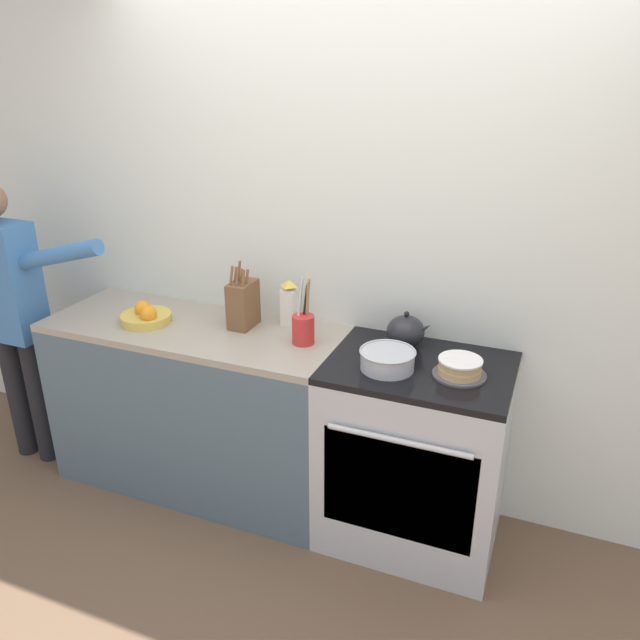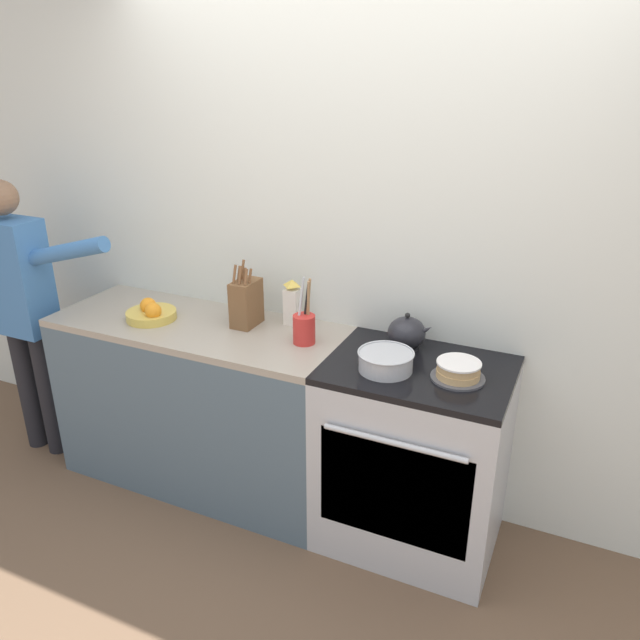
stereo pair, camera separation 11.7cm
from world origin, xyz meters
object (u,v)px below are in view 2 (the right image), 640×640
object	(u,v)px
stove_range	(413,456)
tea_kettle	(407,333)
utensil_crock	(304,327)
layer_cake	(458,371)
knife_block	(246,302)
person_baker	(21,299)
fruit_bowl	(151,313)
mixing_bowl	(386,361)
milk_carton	(292,303)

from	to	relation	value
stove_range	tea_kettle	size ratio (longest dim) A/B	4.33
tea_kettle	utensil_crock	world-z (taller)	utensil_crock
layer_cake	knife_block	bearing A→B (deg)	173.16
tea_kettle	person_baker	size ratio (longest dim) A/B	0.13
stove_range	layer_cake	xyz separation A→B (m)	(0.17, -0.03, 0.49)
utensil_crock	fruit_bowl	bearing A→B (deg)	-175.14
stove_range	fruit_bowl	distance (m)	1.46
tea_kettle	utensil_crock	xyz separation A→B (m)	(-0.45, -0.15, 0.01)
tea_kettle	mixing_bowl	world-z (taller)	tea_kettle
layer_cake	person_baker	bearing A→B (deg)	-176.85
person_baker	stove_range	bearing A→B (deg)	-5.98
layer_cake	utensil_crock	distance (m)	0.73
stove_range	fruit_bowl	bearing A→B (deg)	-177.99
utensil_crock	tea_kettle	bearing A→B (deg)	18.18
tea_kettle	mixing_bowl	bearing A→B (deg)	-92.84
fruit_bowl	layer_cake	bearing A→B (deg)	0.50
utensil_crock	layer_cake	bearing A→B (deg)	-4.44
knife_block	fruit_bowl	world-z (taller)	knife_block
mixing_bowl	knife_block	world-z (taller)	knife_block
fruit_bowl	person_baker	distance (m)	0.78
layer_cake	fruit_bowl	bearing A→B (deg)	-179.50
stove_range	knife_block	xyz separation A→B (m)	(-0.91, 0.09, 0.57)
fruit_bowl	person_baker	xyz separation A→B (m)	(-0.78, -0.11, -0.01)
tea_kettle	person_baker	distance (m)	2.07
milk_carton	person_baker	world-z (taller)	person_baker
knife_block	fruit_bowl	distance (m)	0.50
layer_cake	tea_kettle	world-z (taller)	tea_kettle
fruit_bowl	person_baker	size ratio (longest dim) A/B	0.16
stove_range	utensil_crock	world-z (taller)	utensil_crock
mixing_bowl	milk_carton	size ratio (longest dim) A/B	1.04
layer_cake	tea_kettle	bearing A→B (deg)	144.42
mixing_bowl	milk_carton	bearing A→B (deg)	154.05
stove_range	milk_carton	bearing A→B (deg)	164.26
mixing_bowl	person_baker	xyz separation A→B (m)	(-2.03, -0.08, -0.02)
layer_cake	person_baker	world-z (taller)	person_baker
utensil_crock	person_baker	bearing A→B (deg)	-173.42
mixing_bowl	utensil_crock	xyz separation A→B (m)	(-0.43, 0.11, 0.03)
fruit_bowl	tea_kettle	bearing A→B (deg)	9.67
layer_cake	milk_carton	size ratio (longest dim) A/B	0.96
utensil_crock	milk_carton	world-z (taller)	utensil_crock
utensil_crock	milk_carton	size ratio (longest dim) A/B	1.38
mixing_bowl	utensil_crock	distance (m)	0.45
tea_kettle	knife_block	bearing A→B (deg)	-174.73
fruit_bowl	milk_carton	size ratio (longest dim) A/B	1.08
tea_kettle	stove_range	bearing A→B (deg)	-56.98
mixing_bowl	milk_carton	world-z (taller)	milk_carton
layer_cake	milk_carton	bearing A→B (deg)	165.12
knife_block	fruit_bowl	bearing A→B (deg)	-163.20
tea_kettle	milk_carton	world-z (taller)	milk_carton
tea_kettle	milk_carton	distance (m)	0.60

